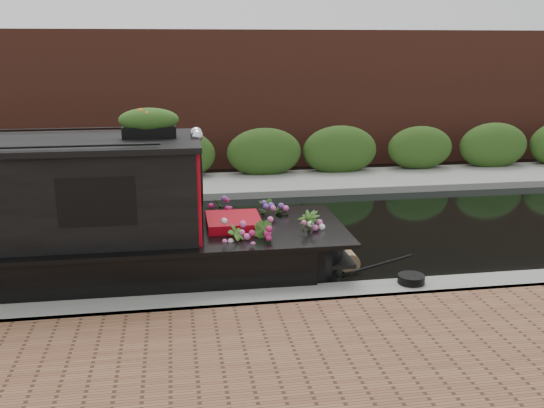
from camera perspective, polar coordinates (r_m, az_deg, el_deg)
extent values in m
plane|color=black|center=(11.55, -8.16, -3.52)|extent=(80.00, 80.00, 0.00)
cube|color=gray|center=(8.48, -7.58, -10.51)|extent=(40.00, 0.60, 0.50)
cube|color=gray|center=(15.59, -8.55, 1.31)|extent=(40.00, 2.40, 0.34)
cube|color=#2A4A18|center=(16.47, -8.61, 2.03)|extent=(40.00, 1.10, 2.80)
cube|color=#5C2B1F|center=(18.52, -8.73, 3.46)|extent=(40.00, 1.00, 8.00)
cube|color=#AD0615|center=(9.30, -7.02, 1.52)|extent=(0.08, 1.82, 1.40)
cube|color=black|center=(8.45, -16.17, 0.20)|extent=(0.94, 0.04, 0.57)
cube|color=#AD0615|center=(9.54, -3.62, -2.76)|extent=(0.84, 0.95, 0.52)
sphere|color=silver|center=(9.01, -7.07, 6.37)|extent=(0.19, 0.19, 0.19)
sphere|color=silver|center=(9.30, -7.15, 6.63)|extent=(0.19, 0.19, 0.19)
cube|color=black|center=(9.14, -11.47, 6.63)|extent=(0.79, 0.25, 0.16)
ellipsoid|color=#E35A19|center=(9.12, -11.53, 7.91)|extent=(0.86, 0.27, 0.25)
imported|color=#31591D|center=(8.87, -3.34, -3.84)|extent=(0.38, 0.38, 0.60)
imported|color=#31591D|center=(8.94, -0.73, -3.62)|extent=(0.44, 0.44, 0.62)
imported|color=#31591D|center=(10.20, 0.27, -1.36)|extent=(0.66, 0.62, 0.59)
imported|color=#31591D|center=(9.36, 3.41, -2.65)|extent=(0.52, 0.52, 0.67)
imported|color=#31591D|center=(10.28, -4.87, -1.16)|extent=(0.28, 0.37, 0.63)
cylinder|color=olive|center=(10.07, 7.10, -5.29)|extent=(0.33, 0.41, 0.33)
cylinder|color=black|center=(9.07, 12.97, -6.90)|extent=(0.39, 0.39, 0.12)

